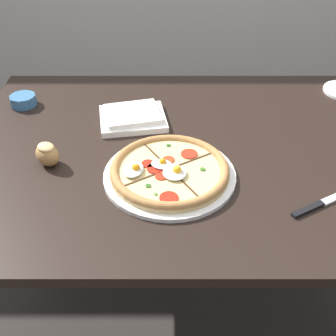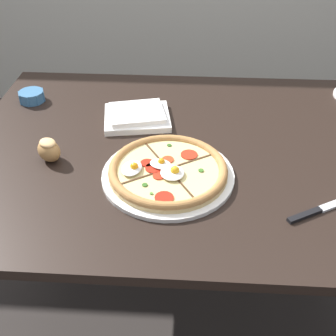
# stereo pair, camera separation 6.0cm
# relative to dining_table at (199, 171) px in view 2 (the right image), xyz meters

# --- Properties ---
(ground_plane) EXTENTS (12.00, 12.00, 0.00)m
(ground_plane) POSITION_rel_dining_table_xyz_m (0.00, 0.00, -0.67)
(ground_plane) COLOR #2D2826
(dining_table) EXTENTS (1.43, 0.99, 0.76)m
(dining_table) POSITION_rel_dining_table_xyz_m (0.00, 0.00, 0.00)
(dining_table) COLOR black
(dining_table) RESTS_ON ground_plane
(pizza) EXTENTS (0.36, 0.36, 0.05)m
(pizza) POSITION_rel_dining_table_xyz_m (-0.09, -0.15, 0.11)
(pizza) COLOR white
(pizza) RESTS_ON dining_table
(ramekin_bowl) EXTENTS (0.09, 0.09, 0.04)m
(ramekin_bowl) POSITION_rel_dining_table_xyz_m (-0.60, 0.25, 0.11)
(ramekin_bowl) COLOR teal
(ramekin_bowl) RESTS_ON dining_table
(napkin_folded) EXTENTS (0.24, 0.21, 0.04)m
(napkin_folded) POSITION_rel_dining_table_xyz_m (-0.21, 0.14, 0.11)
(napkin_folded) COLOR white
(napkin_folded) RESTS_ON dining_table
(bread_piece_near) EXTENTS (0.09, 0.09, 0.07)m
(bread_piece_near) POSITION_rel_dining_table_xyz_m (-0.43, -0.09, 0.13)
(bread_piece_near) COLOR #B27F47
(bread_piece_near) RESTS_ON dining_table
(knife_spare) EXTENTS (0.21, 0.13, 0.01)m
(knife_spare) POSITION_rel_dining_table_xyz_m (0.31, -0.25, 0.09)
(knife_spare) COLOR silver
(knife_spare) RESTS_ON dining_table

